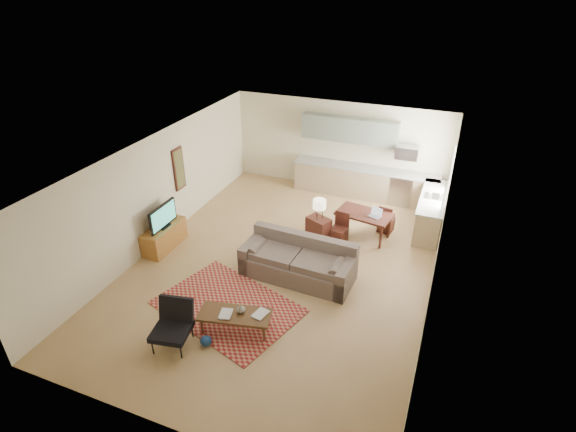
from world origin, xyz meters
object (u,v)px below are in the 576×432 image
at_px(coffee_table, 235,322).
at_px(tv_credenza, 164,237).
at_px(armchair, 171,327).
at_px(sofa, 298,260).
at_px(dining_table, 363,225).
at_px(console_table, 318,230).

bearing_deg(coffee_table, tv_credenza, 134.30).
xyz_separation_m(armchair, tv_credenza, (-2.06, 2.71, -0.14)).
xyz_separation_m(sofa, tv_credenza, (-3.44, -0.05, -0.16)).
bearing_deg(sofa, coffee_table, -101.18).
relative_size(armchair, tv_credenza, 0.68).
xyz_separation_m(tv_credenza, dining_table, (4.39, 2.25, 0.05)).
relative_size(armchair, console_table, 1.30).
bearing_deg(dining_table, armchair, -105.22).
height_order(sofa, tv_credenza, sofa).
height_order(armchair, tv_credenza, armchair).
bearing_deg(coffee_table, console_table, 70.37).
distance_m(tv_credenza, console_table, 3.78).
height_order(coffee_table, tv_credenza, tv_credenza).
relative_size(sofa, tv_credenza, 2.04).
bearing_deg(console_table, sofa, -64.73).
relative_size(sofa, console_table, 3.90).
distance_m(sofa, coffee_table, 2.08).
bearing_deg(sofa, console_table, 94.11).
xyz_separation_m(console_table, dining_table, (0.98, 0.63, 0.01)).
distance_m(coffee_table, tv_credenza, 3.53).
xyz_separation_m(coffee_table, tv_credenza, (-2.94, 1.95, 0.09)).
relative_size(tv_credenza, console_table, 1.92).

